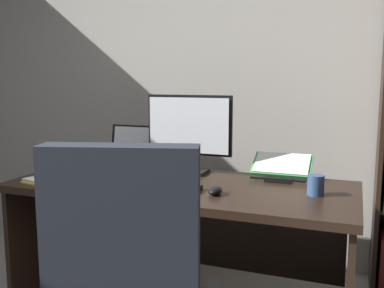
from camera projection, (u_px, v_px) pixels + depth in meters
The scene contains 11 objects.
wall_back at pixel (230, 72), 3.13m from camera, with size 5.63×0.12×2.71m, color #B2ADA3.
desk at pixel (186, 214), 2.45m from camera, with size 1.83×0.78×0.75m.
monitor at pixel (189, 133), 2.57m from camera, with size 0.52×0.16×0.46m.
laptop at pixel (128, 159), 2.75m from camera, with size 0.34×0.30×0.26m.
keyboard at pixel (159, 187), 2.21m from camera, with size 0.42×0.15×0.02m, color black.
computer_mouse at pixel (215, 191), 2.11m from camera, with size 0.06×0.10×0.04m, color black.
reading_stand_with_book at pixel (281, 167), 2.45m from camera, with size 0.33×0.25×0.13m.
open_binder at pixel (69, 181), 2.35m from camera, with size 0.49×0.39×0.02m.
notepad at pixel (138, 175), 2.52m from camera, with size 0.15×0.21×0.01m, color white.
pen at pixel (141, 174), 2.51m from camera, with size 0.01×0.01×0.14m, color maroon.
coffee_mug at pixel (316, 185), 2.09m from camera, with size 0.08×0.08×0.10m, color #334C7A.
Camera 1 is at (0.87, -0.89, 1.31)m, focal length 40.71 mm.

